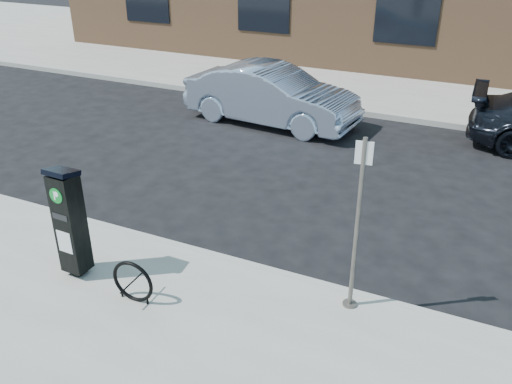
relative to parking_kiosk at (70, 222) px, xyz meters
The scene contains 8 objects.
ground 2.53m from the parking_kiosk, 35.07° to the left, with size 120.00×120.00×0.00m, color black.
sidewalk_far 15.47m from the parking_kiosk, 82.97° to the left, with size 60.00×12.00×0.15m, color gray.
curb_near 2.49m from the parking_kiosk, 34.66° to the left, with size 60.00×0.12×0.16m, color #9E9B93.
curb_far 9.58m from the parking_kiosk, 78.57° to the left, with size 60.00×0.12×0.16m, color #9E9B93.
parking_kiosk is the anchor object (origin of this frame).
sign_pole 3.99m from the parking_kiosk, 14.63° to the left, with size 0.21×0.19×2.43m.
bike_rack 1.29m from the parking_kiosk, ahead, with size 0.64×0.07×0.63m.
car_silver 7.74m from the parking_kiosk, 92.30° to the left, with size 1.60×4.60×1.52m, color #9FAFCB.
Camera 1 is at (3.33, -6.20, 4.82)m, focal length 38.00 mm.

